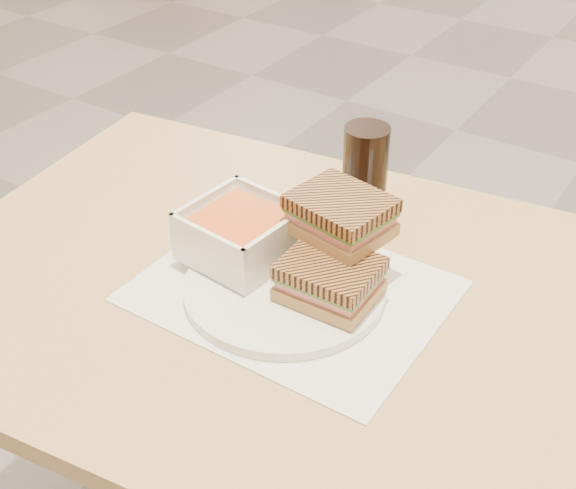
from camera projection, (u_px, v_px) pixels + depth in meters
The scene contains 7 objects.
main_table at pixel (357, 375), 1.02m from camera, with size 1.28×0.85×0.75m.
tray_liner at pixel (292, 291), 0.99m from camera, with size 0.38×0.30×0.00m.
plate at pixel (284, 288), 0.98m from camera, with size 0.26×0.26×0.01m.
soup_bowl at pixel (241, 235), 1.01m from camera, with size 0.14×0.14×0.07m.
panini_lower at pixel (330, 279), 0.94m from camera, with size 0.12×0.10×0.05m.
panini_upper at pixel (340, 215), 0.96m from camera, with size 0.13×0.12×0.05m.
cola_glass at pixel (365, 172), 1.10m from camera, with size 0.07×0.07×0.14m.
Camera 1 is at (0.44, -2.65, 1.37)m, focal length 47.39 mm.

